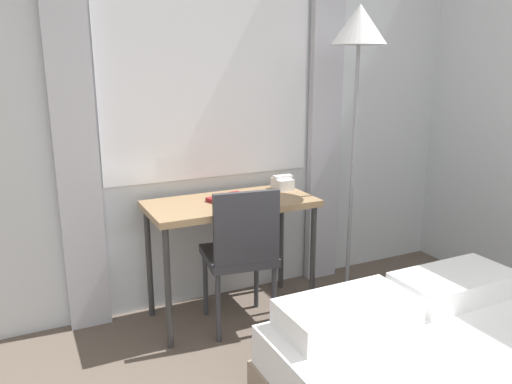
{
  "coord_description": "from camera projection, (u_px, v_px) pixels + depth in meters",
  "views": [
    {
      "loc": [
        -0.98,
        -0.06,
        1.58
      ],
      "look_at": [
        0.14,
        2.25,
        0.91
      ],
      "focal_mm": 35.0,
      "sensor_mm": 36.0,
      "label": 1
    }
  ],
  "objects": [
    {
      "name": "wall_back_with_window",
      "position": [
        188.0,
        100.0,
        3.12
      ],
      "size": [
        5.13,
        0.13,
        2.7
      ],
      "color": "silver",
      "rests_on": "ground_plane"
    },
    {
      "name": "standing_lamp",
      "position": [
        358.0,
        52.0,
        3.04
      ],
      "size": [
        0.34,
        0.34,
        1.92
      ],
      "color": "#4C4C51",
      "rests_on": "ground_plane"
    },
    {
      "name": "desk",
      "position": [
        231.0,
        213.0,
        3.06
      ],
      "size": [
        1.03,
        0.49,
        0.76
      ],
      "color": "#937551",
      "rests_on": "ground_plane"
    },
    {
      "name": "book",
      "position": [
        231.0,
        199.0,
        3.04
      ],
      "size": [
        0.3,
        0.26,
        0.02
      ],
      "rotation": [
        0.0,
        0.0,
        0.31
      ],
      "color": "maroon",
      "rests_on": "desk"
    },
    {
      "name": "telephone",
      "position": [
        283.0,
        183.0,
        3.31
      ],
      "size": [
        0.13,
        0.13,
        0.09
      ],
      "color": "white",
      "rests_on": "desk"
    },
    {
      "name": "desk_chair",
      "position": [
        241.0,
        249.0,
        2.93
      ],
      "size": [
        0.45,
        0.45,
        0.89
      ],
      "rotation": [
        0.0,
        0.0,
        -0.14
      ],
      "color": "#333338",
      "rests_on": "ground_plane"
    }
  ]
}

